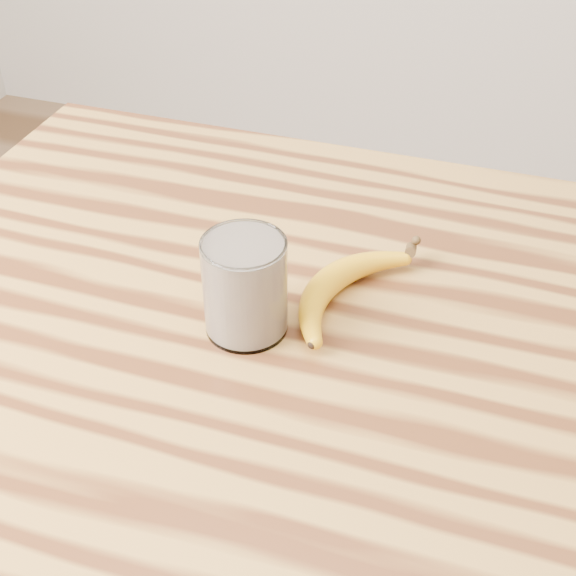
% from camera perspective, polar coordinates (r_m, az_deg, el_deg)
% --- Properties ---
extents(table, '(1.20, 0.80, 0.90)m').
position_cam_1_polar(table, '(0.93, 6.05, -10.03)').
color(table, '#AD7D38').
rests_on(table, ground).
extents(smoothie_glass, '(0.09, 0.09, 0.11)m').
position_cam_1_polar(smoothie_glass, '(0.82, -3.07, 0.15)').
color(smoothie_glass, white).
rests_on(smoothie_glass, table).
extents(banana, '(0.18, 0.28, 0.03)m').
position_cam_1_polar(banana, '(0.88, 2.83, 0.44)').
color(banana, '#EAA513').
rests_on(banana, table).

